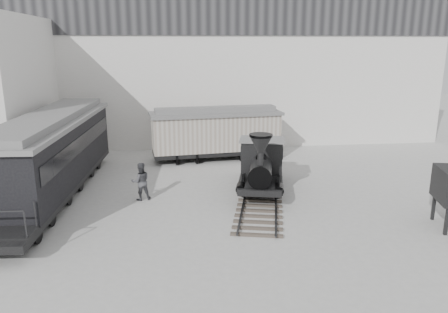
{
  "coord_description": "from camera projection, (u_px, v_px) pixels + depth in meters",
  "views": [
    {
      "loc": [
        -3.13,
        -17.3,
        7.47
      ],
      "look_at": [
        -0.74,
        3.62,
        2.0
      ],
      "focal_mm": 35.0,
      "sensor_mm": 36.0,
      "label": 1
    }
  ],
  "objects": [
    {
      "name": "boxcar",
      "position": [
        216.0,
        132.0,
        28.65
      ],
      "size": [
        8.76,
        3.61,
        3.49
      ],
      "rotation": [
        0.0,
        0.0,
        0.11
      ],
      "color": "black",
      "rests_on": "ground"
    },
    {
      "name": "locomotive",
      "position": [
        261.0,
        169.0,
        22.27
      ],
      "size": [
        4.26,
        9.97,
        3.44
      ],
      "rotation": [
        0.0,
        0.0,
        -0.23
      ],
      "color": "#3A322C",
      "rests_on": "ground"
    },
    {
      "name": "passenger_coach",
      "position": [
        52.0,
        154.0,
        21.74
      ],
      "size": [
        3.88,
        14.41,
        3.82
      ],
      "rotation": [
        0.0,
        0.0,
        -0.06
      ],
      "color": "black",
      "rests_on": "ground"
    },
    {
      "name": "visitor_b",
      "position": [
        141.0,
        181.0,
        21.28
      ],
      "size": [
        1.06,
        0.91,
        1.88
      ],
      "primitive_type": "imported",
      "rotation": [
        0.0,
        0.0,
        3.39
      ],
      "color": "#414246",
      "rests_on": "ground"
    },
    {
      "name": "north_wall",
      "position": [
        216.0,
        70.0,
        31.87
      ],
      "size": [
        34.0,
        2.51,
        11.0
      ],
      "color": "silver",
      "rests_on": "ground"
    },
    {
      "name": "ground",
      "position": [
        251.0,
        222.0,
        18.86
      ],
      "size": [
        90.0,
        90.0,
        0.0
      ],
      "primitive_type": "plane",
      "color": "#9E9E9B"
    },
    {
      "name": "visitor_a",
      "position": [
        66.0,
        182.0,
        21.32
      ],
      "size": [
        0.79,
        0.69,
        1.83
      ],
      "primitive_type": "imported",
      "rotation": [
        0.0,
        0.0,
        3.6
      ],
      "color": "#BDBDBD",
      "rests_on": "ground"
    }
  ]
}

